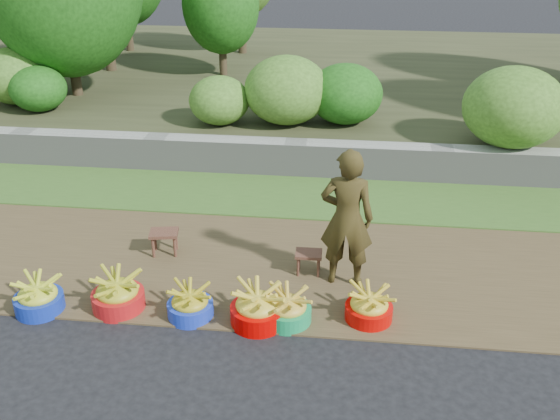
# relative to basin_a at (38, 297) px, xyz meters

# --- Properties ---
(ground_plane) EXTENTS (120.00, 120.00, 0.00)m
(ground_plane) POSITION_rel_basin_a_xyz_m (2.34, -0.14, -0.17)
(ground_plane) COLOR black
(ground_plane) RESTS_ON ground
(dirt_shoulder) EXTENTS (80.00, 2.50, 0.02)m
(dirt_shoulder) POSITION_rel_basin_a_xyz_m (2.34, 1.11, -0.16)
(dirt_shoulder) COLOR #4D3D25
(dirt_shoulder) RESTS_ON ground
(grass_verge) EXTENTS (80.00, 1.50, 0.04)m
(grass_verge) POSITION_rel_basin_a_xyz_m (2.34, 3.11, -0.15)
(grass_verge) COLOR #3B6323
(grass_verge) RESTS_ON ground
(retaining_wall) EXTENTS (80.00, 0.35, 0.55)m
(retaining_wall) POSITION_rel_basin_a_xyz_m (2.34, 3.96, 0.10)
(retaining_wall) COLOR gray
(retaining_wall) RESTS_ON ground
(earth_bank) EXTENTS (80.00, 10.00, 0.50)m
(earth_bank) POSITION_rel_basin_a_xyz_m (2.34, 8.86, 0.08)
(earth_bank) COLOR #363920
(earth_bank) RESTS_ON ground
(basin_a) EXTENTS (0.51, 0.51, 0.38)m
(basin_a) POSITION_rel_basin_a_xyz_m (0.00, 0.00, 0.00)
(basin_a) COLOR #122CA7
(basin_a) RESTS_ON ground
(basin_b) EXTENTS (0.55, 0.55, 0.41)m
(basin_b) POSITION_rel_basin_a_xyz_m (0.82, 0.13, 0.01)
(basin_b) COLOR red
(basin_b) RESTS_ON ground
(basin_c) EXTENTS (0.48, 0.48, 0.36)m
(basin_c) POSITION_rel_basin_a_xyz_m (1.61, 0.07, -0.01)
(basin_c) COLOR #1A35C1
(basin_c) RESTS_ON ground
(basin_d) EXTENTS (0.56, 0.56, 0.42)m
(basin_d) POSITION_rel_basin_a_xyz_m (2.32, 0.05, 0.02)
(basin_d) COLOR #C90100
(basin_d) RESTS_ON ground
(basin_e) EXTENTS (0.49, 0.49, 0.36)m
(basin_e) POSITION_rel_basin_a_xyz_m (2.62, 0.10, -0.01)
(basin_e) COLOR #159251
(basin_e) RESTS_ON ground
(basin_f) EXTENTS (0.49, 0.49, 0.37)m
(basin_f) POSITION_rel_basin_a_xyz_m (3.44, 0.23, -0.01)
(basin_f) COLOR #C20602
(basin_f) RESTS_ON ground
(stool_left) EXTENTS (0.38, 0.31, 0.30)m
(stool_left) POSITION_rel_basin_a_xyz_m (0.99, 1.29, 0.09)
(stool_left) COLOR #4F2E21
(stool_left) RESTS_ON dirt_shoulder
(stool_right) EXTENTS (0.31, 0.24, 0.27)m
(stool_right) POSITION_rel_basin_a_xyz_m (2.76, 1.04, 0.06)
(stool_right) COLOR #4F2E21
(stool_right) RESTS_ON dirt_shoulder
(vendor_woman) EXTENTS (0.60, 0.42, 1.60)m
(vendor_woman) POSITION_rel_basin_a_xyz_m (3.17, 0.90, 0.65)
(vendor_woman) COLOR black
(vendor_woman) RESTS_ON dirt_shoulder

